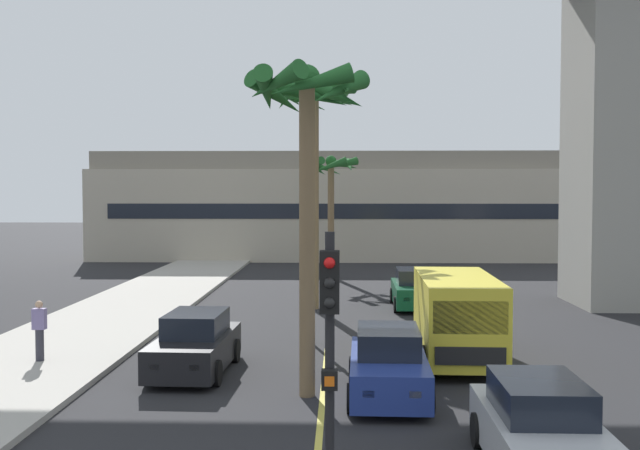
{
  "coord_description": "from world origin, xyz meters",
  "views": [
    {
      "loc": [
        0.42,
        -0.52,
        4.69
      ],
      "look_at": [
        0.0,
        14.0,
        4.03
      ],
      "focal_mm": 41.56,
      "sensor_mm": 36.0,
      "label": 1
    }
  ],
  "objects_px": {
    "car_queue_fourth": "(541,431)",
    "palm_tree_far_median": "(314,121)",
    "car_queue_third": "(388,366)",
    "traffic_light_median_far": "(311,256)",
    "car_queue_second": "(195,345)",
    "palm_tree_near_median": "(331,177)",
    "palm_tree_mid_median": "(308,125)",
    "car_queue_front": "(415,290)",
    "delivery_van": "(457,315)",
    "traffic_light_median_near": "(330,353)",
    "pedestrian_mid_block": "(39,329)"
  },
  "relations": [
    {
      "from": "car_queue_fourth",
      "to": "palm_tree_far_median",
      "type": "xyz_separation_m",
      "value": [
        -4.39,
        17.21,
        6.78
      ]
    },
    {
      "from": "car_queue_third",
      "to": "traffic_light_median_far",
      "type": "relative_size",
      "value": 0.99
    },
    {
      "from": "car_queue_second",
      "to": "palm_tree_far_median",
      "type": "bearing_deg",
      "value": 75.6
    },
    {
      "from": "car_queue_fourth",
      "to": "palm_tree_near_median",
      "type": "relative_size",
      "value": 0.62
    },
    {
      "from": "car_queue_second",
      "to": "palm_tree_mid_median",
      "type": "relative_size",
      "value": 0.55
    },
    {
      "from": "car_queue_front",
      "to": "delivery_van",
      "type": "xyz_separation_m",
      "value": [
        0.22,
        -9.5,
        0.57
      ]
    },
    {
      "from": "palm_tree_far_median",
      "to": "car_queue_fourth",
      "type": "bearing_deg",
      "value": -75.68
    },
    {
      "from": "car_queue_second",
      "to": "delivery_van",
      "type": "distance_m",
      "value": 7.14
    },
    {
      "from": "palm_tree_near_median",
      "to": "car_queue_fourth",
      "type": "bearing_deg",
      "value": -82.14
    },
    {
      "from": "delivery_van",
      "to": "palm_tree_far_median",
      "type": "relative_size",
      "value": 0.58
    },
    {
      "from": "car_queue_second",
      "to": "delivery_van",
      "type": "bearing_deg",
      "value": 11.7
    },
    {
      "from": "palm_tree_near_median",
      "to": "palm_tree_far_median",
      "type": "bearing_deg",
      "value": -92.73
    },
    {
      "from": "car_queue_second",
      "to": "palm_tree_near_median",
      "type": "bearing_deg",
      "value": 81.43
    },
    {
      "from": "car_queue_third",
      "to": "traffic_light_median_far",
      "type": "distance_m",
      "value": 6.48
    },
    {
      "from": "traffic_light_median_near",
      "to": "palm_tree_near_median",
      "type": "height_order",
      "value": "palm_tree_near_median"
    },
    {
      "from": "car_queue_second",
      "to": "traffic_light_median_near",
      "type": "bearing_deg",
      "value": -69.83
    },
    {
      "from": "car_queue_third",
      "to": "car_queue_fourth",
      "type": "xyz_separation_m",
      "value": [
        2.24,
        -4.55,
        0.0
      ]
    },
    {
      "from": "palm_tree_near_median",
      "to": "pedestrian_mid_block",
      "type": "relative_size",
      "value": 4.1
    },
    {
      "from": "traffic_light_median_near",
      "to": "traffic_light_median_far",
      "type": "distance_m",
      "value": 13.63
    },
    {
      "from": "traffic_light_median_far",
      "to": "palm_tree_near_median",
      "type": "height_order",
      "value": "palm_tree_near_median"
    },
    {
      "from": "car_queue_front",
      "to": "car_queue_third",
      "type": "xyz_separation_m",
      "value": [
        -1.89,
        -13.07,
        0.0
      ]
    },
    {
      "from": "traffic_light_median_far",
      "to": "palm_tree_near_median",
      "type": "distance_m",
      "value": 17.88
    },
    {
      "from": "palm_tree_mid_median",
      "to": "traffic_light_median_near",
      "type": "bearing_deg",
      "value": -85.45
    },
    {
      "from": "pedestrian_mid_block",
      "to": "palm_tree_far_median",
      "type": "bearing_deg",
      "value": 54.82
    },
    {
      "from": "traffic_light_median_near",
      "to": "palm_tree_far_median",
      "type": "bearing_deg",
      "value": 92.63
    },
    {
      "from": "traffic_light_median_near",
      "to": "traffic_light_median_far",
      "type": "bearing_deg",
      "value": 93.28
    },
    {
      "from": "car_queue_third",
      "to": "car_queue_fourth",
      "type": "relative_size",
      "value": 1.01
    },
    {
      "from": "pedestrian_mid_block",
      "to": "car_queue_second",
      "type": "bearing_deg",
      "value": -7.58
    },
    {
      "from": "car_queue_fourth",
      "to": "traffic_light_median_near",
      "type": "height_order",
      "value": "traffic_light_median_near"
    },
    {
      "from": "car_queue_front",
      "to": "traffic_light_median_far",
      "type": "height_order",
      "value": "traffic_light_median_far"
    },
    {
      "from": "car_queue_third",
      "to": "palm_tree_far_median",
      "type": "bearing_deg",
      "value": 99.66
    },
    {
      "from": "palm_tree_near_median",
      "to": "pedestrian_mid_block",
      "type": "xyz_separation_m",
      "value": [
        -7.53,
        -20.79,
        -4.47
      ]
    },
    {
      "from": "palm_tree_mid_median",
      "to": "palm_tree_far_median",
      "type": "distance_m",
      "value": 12.71
    },
    {
      "from": "traffic_light_median_near",
      "to": "delivery_van",
      "type": "bearing_deg",
      "value": 73.66
    },
    {
      "from": "car_queue_second",
      "to": "palm_tree_mid_median",
      "type": "distance_m",
      "value": 6.59
    },
    {
      "from": "car_queue_fourth",
      "to": "palm_tree_near_median",
      "type": "distance_m",
      "value": 28.71
    },
    {
      "from": "delivery_van",
      "to": "pedestrian_mid_block",
      "type": "distance_m",
      "value": 11.31
    },
    {
      "from": "palm_tree_near_median",
      "to": "delivery_van",
      "type": "bearing_deg",
      "value": -79.35
    },
    {
      "from": "traffic_light_median_far",
      "to": "palm_tree_mid_median",
      "type": "relative_size",
      "value": 0.56
    },
    {
      "from": "delivery_van",
      "to": "traffic_light_median_near",
      "type": "relative_size",
      "value": 1.26
    },
    {
      "from": "palm_tree_far_median",
      "to": "traffic_light_median_near",
      "type": "bearing_deg",
      "value": -87.37
    },
    {
      "from": "traffic_light_median_near",
      "to": "palm_tree_mid_median",
      "type": "xyz_separation_m",
      "value": [
        -0.62,
        7.79,
        3.47
      ]
    },
    {
      "from": "traffic_light_median_near",
      "to": "palm_tree_mid_median",
      "type": "relative_size",
      "value": 0.56
    },
    {
      "from": "palm_tree_near_median",
      "to": "pedestrian_mid_block",
      "type": "distance_m",
      "value": 22.56
    },
    {
      "from": "car_queue_second",
      "to": "pedestrian_mid_block",
      "type": "xyz_separation_m",
      "value": [
        -4.31,
        0.57,
        0.28
      ]
    },
    {
      "from": "pedestrian_mid_block",
      "to": "palm_tree_near_median",
      "type": "bearing_deg",
      "value": 70.1
    },
    {
      "from": "traffic_light_median_far",
      "to": "pedestrian_mid_block",
      "type": "height_order",
      "value": "traffic_light_median_far"
    },
    {
      "from": "traffic_light_median_near",
      "to": "pedestrian_mid_block",
      "type": "xyz_separation_m",
      "value": [
        -7.95,
        10.48,
        -1.72
      ]
    },
    {
      "from": "traffic_light_median_far",
      "to": "car_queue_front",
      "type": "bearing_deg",
      "value": 61.73
    },
    {
      "from": "delivery_van",
      "to": "palm_tree_near_median",
      "type": "height_order",
      "value": "palm_tree_near_median"
    }
  ]
}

